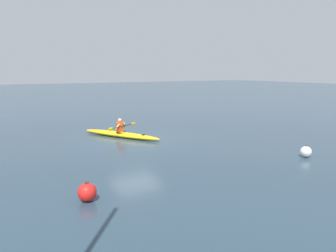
{
  "coord_description": "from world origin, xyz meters",
  "views": [
    {
      "loc": [
        6.89,
        15.27,
        3.65
      ],
      "look_at": [
        0.33,
        4.01,
        1.39
      ],
      "focal_mm": 34.18,
      "sensor_mm": 36.0,
      "label": 1
    }
  ],
  "objects_px": {
    "kayaker": "(120,126)",
    "mooring_buoy_white_far": "(87,192)",
    "mooring_buoy_orange_mid": "(306,152)",
    "kayak": "(121,134)"
  },
  "relations": [
    {
      "from": "kayak",
      "to": "mooring_buoy_orange_mid",
      "type": "relative_size",
      "value": 9.28
    },
    {
      "from": "kayaker",
      "to": "mooring_buoy_white_far",
      "type": "bearing_deg",
      "value": 62.18
    },
    {
      "from": "kayak",
      "to": "mooring_buoy_orange_mid",
      "type": "xyz_separation_m",
      "value": [
        -5.26,
        7.92,
        0.09
      ]
    },
    {
      "from": "kayaker",
      "to": "mooring_buoy_white_far",
      "type": "relative_size",
      "value": 3.63
    },
    {
      "from": "mooring_buoy_orange_mid",
      "to": "kayaker",
      "type": "bearing_deg",
      "value": -56.42
    },
    {
      "from": "kayaker",
      "to": "mooring_buoy_orange_mid",
      "type": "bearing_deg",
      "value": 123.58
    },
    {
      "from": "mooring_buoy_white_far",
      "to": "mooring_buoy_orange_mid",
      "type": "bearing_deg",
      "value": 179.52
    },
    {
      "from": "kayaker",
      "to": "mooring_buoy_orange_mid",
      "type": "distance_m",
      "value": 9.53
    },
    {
      "from": "kayak",
      "to": "mooring_buoy_white_far",
      "type": "relative_size",
      "value": 8.37
    },
    {
      "from": "mooring_buoy_white_far",
      "to": "mooring_buoy_orange_mid",
      "type": "height_order",
      "value": "mooring_buoy_white_far"
    }
  ]
}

